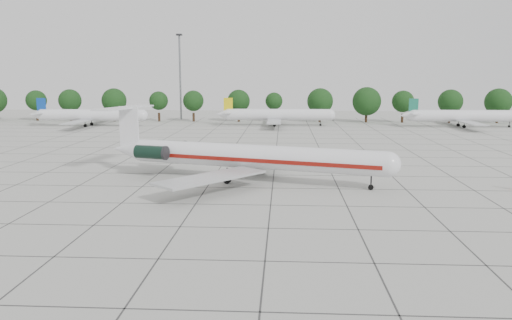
{
  "coord_description": "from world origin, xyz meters",
  "views": [
    {
      "loc": [
        1.26,
        -58.98,
        13.64
      ],
      "look_at": [
        -1.97,
        -0.33,
        3.5
      ],
      "focal_mm": 35.0,
      "sensor_mm": 36.0,
      "label": 1
    }
  ],
  "objects_px": {
    "bg_airliner_c": "(278,115)",
    "bg_airliner_d": "(465,116)",
    "main_airliner": "(238,155)",
    "floodlight_mast": "(180,72)",
    "bg_airliner_b": "(91,115)"
  },
  "relations": [
    {
      "from": "bg_airliner_c",
      "to": "bg_airliner_d",
      "type": "xyz_separation_m",
      "value": [
        48.53,
        -1.17,
        0.0
      ]
    },
    {
      "from": "main_airliner",
      "to": "bg_airliner_d",
      "type": "height_order",
      "value": "main_airliner"
    },
    {
      "from": "bg_airliner_c",
      "to": "floodlight_mast",
      "type": "relative_size",
      "value": 1.11
    },
    {
      "from": "bg_airliner_d",
      "to": "bg_airliner_b",
      "type": "bearing_deg",
      "value": -178.33
    },
    {
      "from": "bg_airliner_d",
      "to": "bg_airliner_c",
      "type": "bearing_deg",
      "value": 178.62
    },
    {
      "from": "main_airliner",
      "to": "bg_airliner_c",
      "type": "distance_m",
      "value": 69.87
    },
    {
      "from": "bg_airliner_d",
      "to": "floodlight_mast",
      "type": "relative_size",
      "value": 1.11
    },
    {
      "from": "bg_airliner_b",
      "to": "main_airliner",
      "type": "bearing_deg",
      "value": -55.58
    },
    {
      "from": "bg_airliner_b",
      "to": "floodlight_mast",
      "type": "height_order",
      "value": "floodlight_mast"
    },
    {
      "from": "main_airliner",
      "to": "bg_airliner_b",
      "type": "distance_m",
      "value": 79.67
    },
    {
      "from": "main_airliner",
      "to": "floodlight_mast",
      "type": "distance_m",
      "value": 91.9
    },
    {
      "from": "main_airliner",
      "to": "bg_airliner_c",
      "type": "xyz_separation_m",
      "value": [
        4.25,
        69.74,
        -0.35
      ]
    },
    {
      "from": "bg_airliner_b",
      "to": "bg_airliner_c",
      "type": "relative_size",
      "value": 1.0
    },
    {
      "from": "floodlight_mast",
      "to": "bg_airliner_b",
      "type": "bearing_deg",
      "value": -131.78
    },
    {
      "from": "bg_airliner_c",
      "to": "bg_airliner_d",
      "type": "height_order",
      "value": "same"
    }
  ]
}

